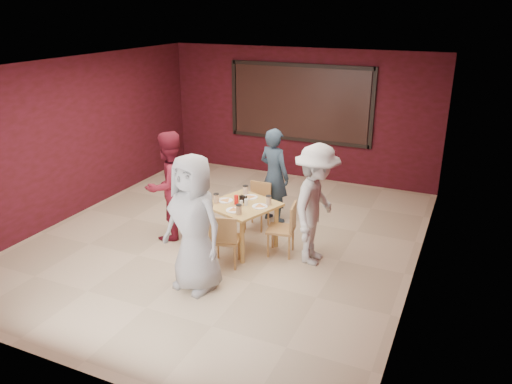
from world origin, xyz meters
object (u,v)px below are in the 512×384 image
at_px(diner_right, 316,205).
at_px(diner_back, 274,176).
at_px(chair_right, 286,226).
at_px(dining_table, 242,209).
at_px(diner_front, 194,224).
at_px(chair_left, 194,210).
at_px(chair_front, 225,238).
at_px(diner_left, 169,186).
at_px(chair_back, 258,202).

bearing_deg(diner_right, diner_back, 44.51).
xyz_separation_m(chair_right, diner_back, (-0.65, 1.13, 0.37)).
height_order(dining_table, diner_front, diner_front).
xyz_separation_m(dining_table, chair_right, (0.71, 0.04, -0.18)).
bearing_deg(chair_left, dining_table, 1.80).
bearing_deg(diner_back, chair_front, 109.27).
distance_m(dining_table, diner_front, 1.37).
relative_size(chair_right, diner_front, 0.44).
bearing_deg(diner_left, chair_front, 84.63).
bearing_deg(chair_left, diner_right, 1.45).
distance_m(dining_table, chair_front, 0.70).
xyz_separation_m(diner_back, diner_right, (1.12, -1.15, 0.07)).
distance_m(diner_front, diner_back, 2.52).
bearing_deg(diner_right, chair_front, 122.04).
relative_size(chair_front, diner_right, 0.45).
xyz_separation_m(chair_back, diner_back, (0.15, 0.35, 0.40)).
distance_m(chair_left, diner_right, 2.08).
bearing_deg(diner_front, chair_right, 73.02).
distance_m(chair_front, diner_right, 1.40).
relative_size(diner_front, diner_back, 1.13).
distance_m(chair_back, diner_front, 2.23).
bearing_deg(diner_left, chair_right, 112.75).
relative_size(chair_left, diner_back, 0.52).
bearing_deg(chair_front, chair_left, 144.22).
bearing_deg(diner_back, chair_back, 86.66).
bearing_deg(diner_back, chair_left, 72.47).
bearing_deg(diner_front, dining_table, 99.42).
relative_size(diner_left, diner_right, 0.98).
xyz_separation_m(dining_table, diner_right, (1.17, 0.02, 0.26)).
bearing_deg(diner_front, chair_front, 93.28).
bearing_deg(chair_left, diner_back, 52.89).
distance_m(chair_left, diner_left, 0.56).
relative_size(chair_front, chair_left, 0.93).
height_order(diner_back, diner_right, diner_right).
relative_size(chair_front, chair_right, 0.99).
xyz_separation_m(diner_left, diner_right, (2.41, 0.16, 0.01)).
relative_size(chair_front, diner_back, 0.49).
bearing_deg(diner_back, diner_front, 107.03).
height_order(chair_right, diner_back, diner_back).
bearing_deg(chair_front, chair_right, 47.31).
bearing_deg(diner_right, diner_front, 138.12).
bearing_deg(chair_front, diner_left, 157.23).
distance_m(dining_table, diner_left, 1.27).
xyz_separation_m(chair_back, diner_right, (1.27, -0.81, 0.46)).
xyz_separation_m(dining_table, diner_front, (-0.06, -1.34, 0.29)).
distance_m(dining_table, chair_left, 0.87).
relative_size(chair_back, chair_left, 0.89).
distance_m(dining_table, diner_back, 1.19).
bearing_deg(chair_front, diner_right, 31.76).
bearing_deg(dining_table, chair_left, -178.20).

